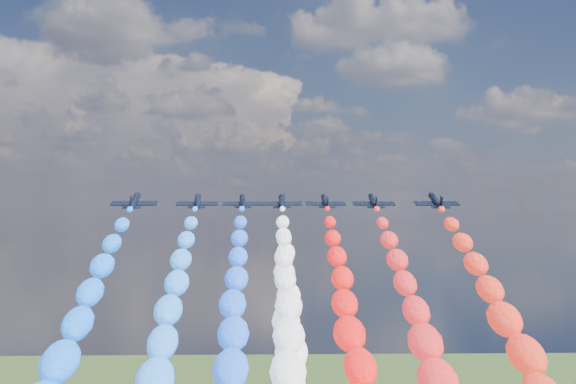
{
  "coord_description": "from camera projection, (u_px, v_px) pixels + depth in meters",
  "views": [
    {
      "loc": [
        -4.07,
        -151.31,
        110.35
      ],
      "look_at": [
        0.0,
        4.0,
        113.11
      ],
      "focal_mm": 46.44,
      "sensor_mm": 36.0,
      "label": 1
    }
  ],
  "objects": [
    {
      "name": "trail_1",
      "position": [
        159.0,
        377.0,
        101.5
      ],
      "size": [
        6.6,
        105.76,
        52.15
      ],
      "primitive_type": null,
      "color": "#257AFA"
    },
    {
      "name": "jet_7",
      "position": [
        436.0,
        201.0,
        147.03
      ],
      "size": [
        9.01,
        12.14,
        6.03
      ],
      "primitive_type": null,
      "rotation": [
        0.31,
        0.0,
        0.02
      ],
      "color": "black"
    },
    {
      "name": "trail_4",
      "position": [
        288.0,
        351.0,
        120.09
      ],
      "size": [
        6.6,
        105.76,
        52.15
      ],
      "primitive_type": null,
      "color": "white"
    },
    {
      "name": "trail_2",
      "position": [
        229.0,
        367.0,
        108.14
      ],
      "size": [
        6.6,
        105.76,
        52.15
      ],
      "primitive_type": null,
      "color": "blue"
    },
    {
      "name": "jet_5",
      "position": [
        325.0,
        202.0,
        163.56
      ],
      "size": [
        9.14,
        12.23,
        6.03
      ],
      "primitive_type": null,
      "rotation": [
        0.31,
        0.0,
        0.03
      ],
      "color": "black"
    },
    {
      "name": "trail_5",
      "position": [
        354.0,
        366.0,
        108.85
      ],
      "size": [
        6.6,
        105.76,
        52.15
      ],
      "primitive_type": null,
      "color": "red"
    },
    {
      "name": "trail_6",
      "position": [
        430.0,
        378.0,
        100.91
      ],
      "size": [
        6.6,
        105.76,
        52.15
      ],
      "primitive_type": null,
      "color": "red"
    },
    {
      "name": "jet_2",
      "position": [
        243.0,
        202.0,
        162.85
      ],
      "size": [
        9.26,
        12.32,
        6.03
      ],
      "primitive_type": null,
      "rotation": [
        0.31,
        0.0,
        0.04
      ],
      "color": "black"
    },
    {
      "name": "jet_4",
      "position": [
        282.0,
        202.0,
        174.81
      ],
      "size": [
        9.35,
        12.38,
        6.03
      ],
      "primitive_type": null,
      "rotation": [
        0.31,
        0.0,
        0.05
      ],
      "color": "black"
    },
    {
      "name": "jet_0",
      "position": [
        134.0,
        201.0,
        143.21
      ],
      "size": [
        9.02,
        12.15,
        6.03
      ],
      "primitive_type": null,
      "rotation": [
        0.31,
        0.0,
        0.02
      ],
      "color": "black"
    },
    {
      "name": "jet_6",
      "position": [
        374.0,
        202.0,
        155.62
      ],
      "size": [
        8.75,
        11.96,
        6.03
      ],
      "primitive_type": null,
      "rotation": [
        0.31,
        0.0,
        -0.0
      ],
      "color": "black"
    },
    {
      "name": "jet_3",
      "position": [
        282.0,
        202.0,
        161.17
      ],
      "size": [
        9.32,
        12.36,
        6.03
      ],
      "primitive_type": null,
      "rotation": [
        0.31,
        0.0,
        -0.05
      ],
      "color": "black"
    },
    {
      "name": "jet_1",
      "position": [
        197.0,
        202.0,
        156.21
      ],
      "size": [
        9.23,
        12.3,
        6.03
      ],
      "primitive_type": null,
      "rotation": [
        0.31,
        0.0,
        0.04
      ],
      "color": "black"
    },
    {
      "name": "trail_3",
      "position": [
        289.0,
        369.0,
        106.46
      ],
      "size": [
        6.6,
        105.76,
        52.15
      ],
      "primitive_type": null,
      "color": "white"
    }
  ]
}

